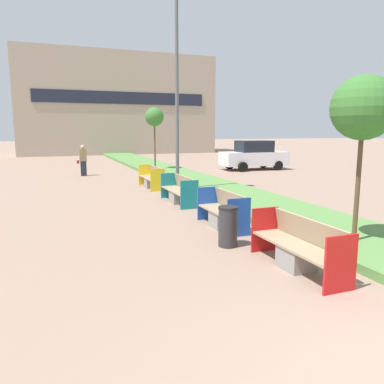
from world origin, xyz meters
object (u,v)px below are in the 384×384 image
Objects in this scene: bench_blue_frame at (223,214)px; litter_bin at (228,226)px; bench_yellow_frame at (152,179)px; sapling_tree_near at (363,109)px; street_lamp_post at (177,80)px; parked_car_distant at (254,155)px; pedestrian_walking at (83,160)px; bench_red_frame at (299,249)px; bench_teal_frame at (179,192)px; sapling_tree_far at (154,117)px.

bench_blue_frame is 1.64m from litter_bin.
sapling_tree_near reaches higher than bench_yellow_frame.
parked_car_distant is (7.46, 6.77, -3.53)m from street_lamp_post.
street_lamp_post is at bearing -67.19° from pedestrian_walking.
pedestrian_walking is 0.40× the size of parked_car_distant.
street_lamp_post is (0.61, 8.75, 4.07)m from bench_red_frame.
bench_yellow_frame is 2.43× the size of litter_bin.
parked_car_distant is at bearing 67.50° from sapling_tree_near.
bench_teal_frame reaches higher than litter_bin.
sapling_tree_far is (1.88, 10.04, 2.90)m from bench_teal_frame.
bench_yellow_frame is 0.27× the size of street_lamp_post.
bench_teal_frame is at bearing -128.58° from parked_car_distant.
bench_blue_frame is 14.01m from sapling_tree_far.
bench_teal_frame is at bearing -100.59° from sapling_tree_far.
sapling_tree_near is at bearing -79.26° from bench_yellow_frame.
parked_car_distant is at bearing 42.23° from street_lamp_post.
bench_blue_frame is at bearing -90.07° from bench_teal_frame.
litter_bin is at bearing -82.70° from pedestrian_walking.
bench_blue_frame reaches higher than litter_bin.
bench_blue_frame is at bearing -79.19° from pedestrian_walking.
bench_red_frame is at bearing -163.01° from sapling_tree_near.
bench_teal_frame is (0.00, 6.75, 0.00)m from bench_red_frame.
sapling_tree_far is at bearing 83.62° from bench_red_frame.
parked_car_distant is at bearing -2.79° from pedestrian_walking.
bench_teal_frame is 0.59× the size of sapling_tree_far.
street_lamp_post reaches higher than bench_red_frame.
bench_blue_frame is at bearing -90.02° from bench_yellow_frame.
bench_red_frame is 17.50m from parked_car_distant.
litter_bin is (-0.61, 1.69, 0.08)m from bench_red_frame.
sapling_tree_near is 16.22m from sapling_tree_far.
pedestrian_walking is 10.53m from parked_car_distant.
parked_car_distant reaches higher than pedestrian_walking.
litter_bin is 15.56m from sapling_tree_far.
bench_red_frame is 0.52× the size of parked_car_distant.
street_lamp_post reaches higher than sapling_tree_near.
parked_car_distant reaches higher than bench_teal_frame.
bench_yellow_frame is at bearing 109.58° from street_lamp_post.
bench_red_frame is 0.99× the size of bench_teal_frame.
sapling_tree_near is 16.19m from pedestrian_walking.
pedestrian_walking reaches higher than bench_red_frame.
sapling_tree_near is at bearing -24.07° from litter_bin.
sapling_tree_far is at bearing 79.41° from bench_teal_frame.
sapling_tree_near is at bearing -81.21° from street_lamp_post.
bench_red_frame is 1.31× the size of pedestrian_walking.
bench_blue_frame is 6.91m from street_lamp_post.
litter_bin is at bearing -118.09° from parked_car_distant.
bench_teal_frame is at bearing 90.00° from bench_red_frame.
pedestrian_walking is (-2.45, 5.56, 0.50)m from bench_yellow_frame.
sapling_tree_far is 0.90× the size of parked_car_distant.
bench_red_frame is 6.75m from bench_teal_frame.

